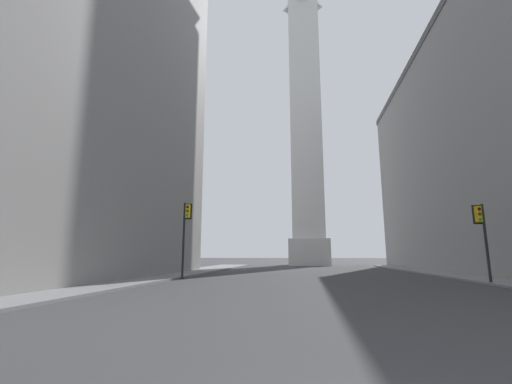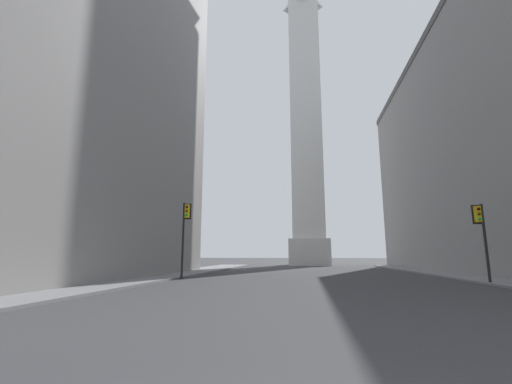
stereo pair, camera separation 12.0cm
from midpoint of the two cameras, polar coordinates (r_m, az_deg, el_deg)
The scene contains 5 objects.
sidewalk_left at distance 28.50m, azimuth -19.11°, elevation -13.61°, with size 5.00×74.72×0.15m, color slate.
building_left at distance 41.37m, azimuth -36.62°, elevation 18.26°, with size 28.23×35.60×40.76m.
obelisk at distance 70.57m, azimuth 8.22°, elevation 12.09°, with size 7.43×7.43×59.98m.
traffic_light_mid_left at distance 29.11m, azimuth -11.78°, elevation -5.96°, with size 0.77×0.51×6.23m.
traffic_light_mid_right at distance 27.87m, azimuth 33.47°, elevation -5.40°, with size 0.79×0.52×5.37m.
Camera 1 is at (-0.75, -3.00, 1.95)m, focal length 24.00 mm.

